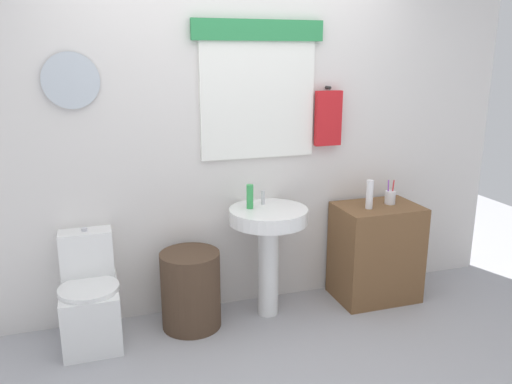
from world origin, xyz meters
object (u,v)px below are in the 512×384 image
laundry_hamper (191,290)px  toothbrush_cup (390,197)px  wooden_cabinet (376,252)px  soap_bottle (250,197)px  lotion_bottle (370,194)px  toilet (90,300)px  pedestal_sink (268,234)px

laundry_hamper → toothbrush_cup: 1.64m
wooden_cabinet → soap_bottle: size_ratio=4.34×
laundry_hamper → soap_bottle: soap_bottle is taller
laundry_hamper → lotion_bottle: lotion_bottle is taller
toilet → toothbrush_cup: bearing=-0.3°
toothbrush_cup → wooden_cabinet: bearing=-169.4°
laundry_hamper → toothbrush_cup: toothbrush_cup is taller
soap_bottle → toilet: bearing=-179.1°
toilet → wooden_cabinet: bearing=-0.9°
pedestal_sink → wooden_cabinet: bearing=0.0°
lotion_bottle → toilet: bearing=177.9°
laundry_hamper → lotion_bottle: size_ratio=2.54×
pedestal_sink → wooden_cabinet: 0.91m
toilet → soap_bottle: 1.26m
soap_bottle → lotion_bottle: size_ratio=0.80×
laundry_hamper → lotion_bottle: bearing=-1.7°
toilet → soap_bottle: size_ratio=4.30×
toilet → wooden_cabinet: size_ratio=0.99×
pedestal_sink → soap_bottle: bearing=157.4°
soap_bottle → toothbrush_cup: size_ratio=0.93×
soap_bottle → wooden_cabinet: bearing=-2.9°
wooden_cabinet → toilet: bearing=179.1°
pedestal_sink → wooden_cabinet: size_ratio=1.08×
laundry_hamper → soap_bottle: size_ratio=3.17×
wooden_cabinet → toothbrush_cup: toothbrush_cup is taller
pedestal_sink → toothbrush_cup: size_ratio=4.34×
lotion_bottle → toothbrush_cup: (0.22, 0.06, -0.05)m
toilet → soap_bottle: bearing=0.9°
pedestal_sink → lotion_bottle: size_ratio=3.75×
toilet → wooden_cabinet: wooden_cabinet is taller
wooden_cabinet → toothbrush_cup: 0.44m
toilet → lotion_bottle: bearing=-2.1°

